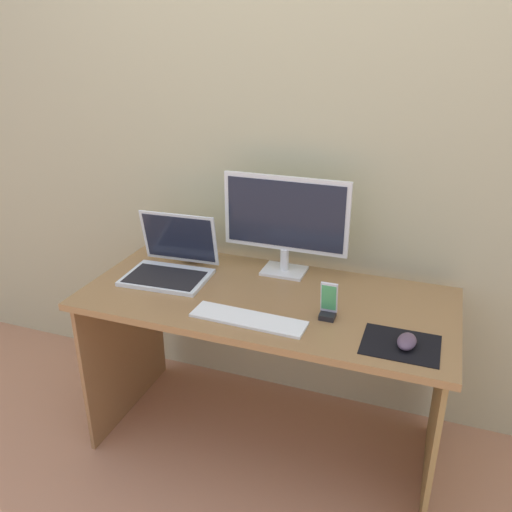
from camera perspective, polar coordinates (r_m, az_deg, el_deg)
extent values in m
plane|color=tan|center=(2.45, 1.00, -19.26)|extent=(8.00, 8.00, 0.00)
cube|color=#BBB88C|center=(2.24, 4.80, 12.70)|extent=(6.00, 0.04, 2.50)
cube|color=olive|center=(2.05, 1.13, -4.70)|extent=(1.43, 0.66, 0.03)
cube|color=olive|center=(2.50, -13.95, -9.29)|extent=(0.02, 0.62, 0.69)
cube|color=olive|center=(2.16, 18.93, -15.74)|extent=(0.02, 0.62, 0.69)
cube|color=white|center=(2.24, 3.20, -1.63)|extent=(0.18, 0.14, 0.01)
cylinder|color=white|center=(2.21, 3.23, -0.40)|extent=(0.04, 0.04, 0.09)
cube|color=white|center=(2.14, 3.35, 4.57)|extent=(0.53, 0.02, 0.31)
cube|color=#1E2333|center=(2.13, 3.27, 4.49)|extent=(0.49, 0.00, 0.28)
cube|color=white|center=(2.20, -9.70, -2.34)|extent=(0.35, 0.26, 0.02)
cube|color=black|center=(2.19, -9.86, -2.24)|extent=(0.31, 0.20, 0.00)
cube|color=white|center=(2.27, -8.33, 1.96)|extent=(0.34, 0.07, 0.23)
cube|color=#1E2333|center=(2.26, -8.38, 1.94)|extent=(0.31, 0.06, 0.20)
sphere|color=silver|center=(2.35, -6.70, 1.26)|extent=(0.15, 0.15, 0.15)
cube|color=white|center=(1.88, -0.89, -6.85)|extent=(0.42, 0.12, 0.01)
cube|color=black|center=(1.80, 15.42, -9.25)|extent=(0.25, 0.20, 0.00)
ellipsoid|color=#564255|center=(1.79, 16.05, -8.90)|extent=(0.07, 0.11, 0.04)
cube|color=black|center=(1.90, 7.77, -6.43)|extent=(0.06, 0.05, 0.02)
cube|color=silver|center=(1.88, 7.94, -4.47)|extent=(0.06, 0.03, 0.12)
cube|color=#4CB266|center=(1.87, 7.90, -4.52)|extent=(0.05, 0.02, 0.10)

